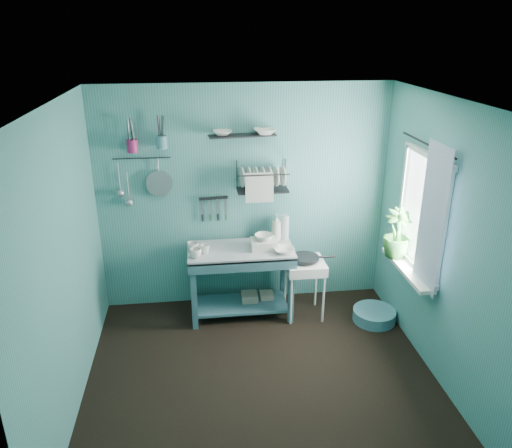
{
  "coord_description": "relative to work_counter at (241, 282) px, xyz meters",
  "views": [
    {
      "loc": [
        -0.52,
        -3.72,
        3.04
      ],
      "look_at": [
        0.05,
        0.85,
        1.2
      ],
      "focal_mm": 35.0,
      "sensor_mm": 36.0,
      "label": 1
    }
  ],
  "objects": [
    {
      "name": "wall_left",
      "position": [
        -1.52,
        -1.14,
        0.85
      ],
      "size": [
        0.0,
        3.0,
        3.0
      ],
      "primitive_type": "plane",
      "rotation": [
        1.57,
        0.0,
        1.57
      ],
      "color": "teal",
      "rests_on": "ground"
    },
    {
      "name": "shelf_bowl_left",
      "position": [
        -0.15,
        0.26,
        1.67
      ],
      "size": [
        0.2,
        0.2,
        0.05
      ],
      "primitive_type": "imported",
      "rotation": [
        0.0,
        0.0,
        -0.02
      ],
      "color": "silver",
      "rests_on": "upper_shelf"
    },
    {
      "name": "hook_rail",
      "position": [
        -0.99,
        0.33,
        1.35
      ],
      "size": [
        0.6,
        0.01,
        0.01
      ],
      "primitive_type": "cylinder",
      "rotation": [
        0.0,
        1.57,
        0.0
      ],
      "color": "black",
      "rests_on": "wall_back"
    },
    {
      "name": "wall_front",
      "position": [
        0.08,
        -2.64,
        0.85
      ],
      "size": [
        3.2,
        0.0,
        3.2
      ],
      "primitive_type": "plane",
      "rotation": [
        -1.57,
        0.0,
        0.0
      ],
      "color": "teal",
      "rests_on": "ground"
    },
    {
      "name": "work_counter",
      "position": [
        0.0,
        0.0,
        0.0
      ],
      "size": [
        1.19,
        0.68,
        0.8
      ],
      "primitive_type": "cube",
      "rotation": [
        0.0,
        0.0,
        0.1
      ],
      "color": "#2F5964",
      "rests_on": "floor"
    },
    {
      "name": "windowsill",
      "position": [
        1.58,
        -0.69,
        0.41
      ],
      "size": [
        0.16,
        0.95,
        0.04
      ],
      "primitive_type": "cube",
      "color": "white",
      "rests_on": "wall_right"
    },
    {
      "name": "knife_strip",
      "position": [
        -0.26,
        0.33,
        0.88
      ],
      "size": [
        0.32,
        0.05,
        0.03
      ],
      "primitive_type": "cube",
      "rotation": [
        0.0,
        0.0,
        0.09
      ],
      "color": "black",
      "rests_on": "wall_back"
    },
    {
      "name": "storage_tin_small",
      "position": [
        0.3,
        0.08,
        -0.3
      ],
      "size": [
        0.15,
        0.15,
        0.2
      ],
      "primitive_type": "cube",
      "color": "gray",
      "rests_on": "floor"
    },
    {
      "name": "potted_plant",
      "position": [
        1.55,
        -0.43,
        0.68
      ],
      "size": [
        0.29,
        0.29,
        0.51
      ],
      "primitive_type": "imported",
      "rotation": [
        0.0,
        0.0,
        -0.03
      ],
      "color": "#2B6B2B",
      "rests_on": "windowsill"
    },
    {
      "name": "floor_basin",
      "position": [
        1.44,
        -0.33,
        -0.34
      ],
      "size": [
        0.47,
        0.47,
        0.13
      ],
      "primitive_type": "cylinder",
      "color": "teal",
      "rests_on": "floor"
    },
    {
      "name": "wall_back",
      "position": [
        0.08,
        0.36,
        0.85
      ],
      "size": [
        3.2,
        0.0,
        3.2
      ],
      "primitive_type": "plane",
      "rotation": [
        1.57,
        0.0,
        0.0
      ],
      "color": "teal",
      "rests_on": "ground"
    },
    {
      "name": "frying_pan",
      "position": [
        0.69,
        -0.1,
        0.3
      ],
      "size": [
        0.3,
        0.3,
        0.03
      ],
      "primitive_type": "cylinder",
      "color": "black",
      "rests_on": "hotplate_stand"
    },
    {
      "name": "ladle_inner",
      "position": [
        -1.16,
        0.32,
        1.05
      ],
      "size": [
        0.01,
        0.01,
        0.3
      ],
      "primitive_type": "cylinder",
      "color": "#97999E",
      "rests_on": "wall_back"
    },
    {
      "name": "floor",
      "position": [
        0.08,
        -1.14,
        -0.4
      ],
      "size": [
        3.2,
        3.2,
        0.0
      ],
      "primitive_type": "plane",
      "color": "black",
      "rests_on": "ground"
    },
    {
      "name": "mug_mid",
      "position": [
        -0.38,
        -0.06,
        0.45
      ],
      "size": [
        0.14,
        0.14,
        0.09
      ],
      "primitive_type": "imported",
      "rotation": [
        0.0,
        0.0,
        0.52
      ],
      "color": "silver",
      "rests_on": "work_counter"
    },
    {
      "name": "shelf_bowl_right",
      "position": [
        0.29,
        0.26,
        1.64
      ],
      "size": [
        0.23,
        0.23,
        0.06
      ],
      "primitive_type": "imported",
      "rotation": [
        0.0,
        0.0,
        0.02
      ],
      "color": "silver",
      "rests_on": "upper_shelf"
    },
    {
      "name": "ceiling",
      "position": [
        0.08,
        -1.14,
        2.1
      ],
      "size": [
        3.2,
        3.2,
        0.0
      ],
      "primitive_type": "plane",
      "rotation": [
        3.14,
        0.0,
        0.0
      ],
      "color": "silver",
      "rests_on": "ground"
    },
    {
      "name": "counter_bowl",
      "position": [
        0.45,
        -0.15,
        0.43
      ],
      "size": [
        0.22,
        0.22,
        0.05
      ],
      "primitive_type": "imported",
      "color": "silver",
      "rests_on": "work_counter"
    },
    {
      "name": "mug_right",
      "position": [
        -0.5,
        0.0,
        0.45
      ],
      "size": [
        0.17,
        0.17,
        0.1
      ],
      "primitive_type": "imported",
      "rotation": [
        0.0,
        0.0,
        1.05
      ],
      "color": "silver",
      "rests_on": "work_counter"
    },
    {
      "name": "dish_rack",
      "position": [
        0.27,
        0.23,
        1.13
      ],
      "size": [
        0.58,
        0.32,
        0.32
      ],
      "primitive_type": "cube",
      "rotation": [
        0.0,
        0.0,
        -0.16
      ],
      "color": "black",
      "rests_on": "wall_back"
    },
    {
      "name": "soap_bottle",
      "position": [
        0.42,
        0.2,
        0.55
      ],
      "size": [
        0.11,
        0.12,
        0.3
      ],
      "primitive_type": "imported",
      "color": "beige",
      "rests_on": "work_counter"
    },
    {
      "name": "hotplate_stand",
      "position": [
        0.69,
        -0.1,
        -0.07
      ],
      "size": [
        0.46,
        0.46,
        0.67
      ],
      "primitive_type": "cube",
      "rotation": [
        0.0,
        0.0,
        -0.1
      ],
      "color": "white",
      "rests_on": "floor"
    },
    {
      "name": "wall_right",
      "position": [
        1.68,
        -1.14,
        0.85
      ],
      "size": [
        0.0,
        3.0,
        3.0
      ],
      "primitive_type": "plane",
      "rotation": [
        1.57,
        0.0,
        -1.57
      ],
      "color": "teal",
      "rests_on": "ground"
    },
    {
      "name": "colander",
      "position": [
        -0.83,
        0.31,
        1.07
      ],
      "size": [
        0.28,
        0.03,
        0.28
      ],
      "primitive_type": "cylinder",
      "rotation": [
        1.54,
        0.0,
        0.0
      ],
      "color": "#97999E",
      "rests_on": "wall_back"
    },
    {
      "name": "utensil_cup_magenta",
      "position": [
        -1.07,
        0.28,
        1.49
      ],
      "size": [
        0.11,
        0.11,
        0.13
      ],
      "primitive_type": "cylinder",
      "color": "#9D1D53",
      "rests_on": "wall_back"
    },
    {
      "name": "mug_left",
      "position": [
        -0.48,
        -0.16,
        0.45
      ],
      "size": [
        0.12,
        0.12,
        0.1
      ],
      "primitive_type": "imported",
      "color": "silver",
      "rests_on": "work_counter"
    },
    {
      "name": "window_glass",
      "position": [
        1.67,
        -0.69,
        1.0
      ],
      "size": [
        0.0,
        1.1,
        1.1
      ],
      "primitive_type": "plane",
      "rotation": [
        1.57,
        0.0,
        1.57
      ],
      "color": "white",
      "rests_on": "wall_right"
    },
    {
      "name": "upper_shelf",
      "position": [
        0.06,
        0.26,
        1.57
      ],
      "size": [
        0.72,
        0.25,
        0.02
      ],
      "primitive_type": "cube",
      "rotation": [
        0.0,
        0.0,
        0.11
      ],
      "color": "black",
      "rests_on": "wall_back"
    },
    {
      "name": "ladle_outer",
      "position": [
        -1.24,
        0.32,
        1.15
      ],
      "size": [
        0.01,
        0.01,
        0.3
      ],
      "primitive_type": "cylinder",
      "color": "#97999E",
      "rests_on": "wall_back"
    },
    {
      "name": "utensil_cup_teal",
      "position": [
        -0.77,
        0.28,
        1.52
      ],
      "size": [
        0.11,
        0.11,
        0.13
      ],
      "primitive_type": "cylinder",
      "color": "teal",
      "rests_on": "wall_back"
    },
    {
      "name": "storage_tin_large",
      "position": [
        0.1,
        0.05,
        -0.29
      ],
      "size": [
        0.18,
        0.18,
        0.22
      ],
      "primitive_type": "cube",
      "color": "gray",
      "rests_on": "floor"
    },
    {
      "name": "curtain",
      "position": [
        1.6,
        -0.99,
        1.05
      ],
      "size": [
        0.0,
        1.35,
        1.35
      ],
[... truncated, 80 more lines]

